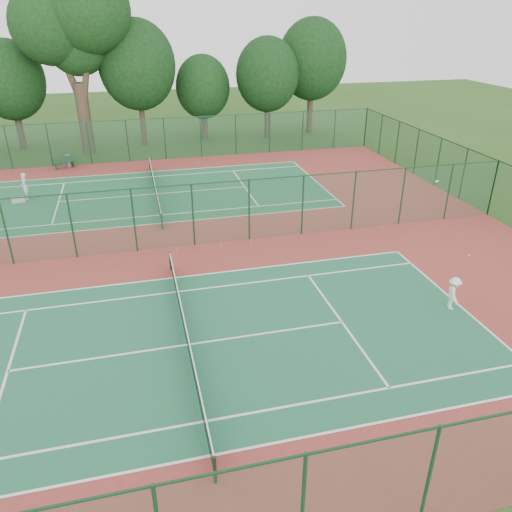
% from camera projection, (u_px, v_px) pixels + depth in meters
% --- Properties ---
extents(ground, '(120.00, 120.00, 0.00)m').
position_uv_depth(ground, '(167.00, 248.00, 27.00)').
color(ground, '#284C17').
rests_on(ground, ground).
extents(red_pad, '(40.00, 36.00, 0.01)m').
position_uv_depth(red_pad, '(167.00, 248.00, 27.00)').
color(red_pad, maroon).
rests_on(red_pad, ground).
extents(court_near, '(23.77, 10.97, 0.01)m').
position_uv_depth(court_near, '(187.00, 345.00, 19.17)').
color(court_near, '#1F6340').
rests_on(court_near, red_pad).
extents(court_far, '(23.77, 10.97, 0.01)m').
position_uv_depth(court_far, '(155.00, 194.00, 34.81)').
color(court_far, '#1F633A').
rests_on(court_far, red_pad).
extents(fence_north, '(40.00, 0.09, 3.50)m').
position_uv_depth(fence_north, '(146.00, 140.00, 41.86)').
color(fence_north, '#17462E').
rests_on(fence_north, ground).
extents(fence_east, '(0.09, 36.00, 3.50)m').
position_uv_depth(fence_east, '(493.00, 188.00, 30.57)').
color(fence_east, '#184A2B').
rests_on(fence_east, ground).
extents(fence_divider, '(40.00, 0.09, 3.50)m').
position_uv_depth(fence_divider, '(164.00, 218.00, 26.22)').
color(fence_divider, '#184A2C').
rests_on(fence_divider, ground).
extents(tennis_net_near, '(0.10, 12.90, 0.97)m').
position_uv_depth(tennis_net_near, '(186.00, 333.00, 18.93)').
color(tennis_net_near, '#12341B').
rests_on(tennis_net_near, ground).
extents(tennis_net_far, '(0.10, 12.90, 0.97)m').
position_uv_depth(tennis_net_far, '(155.00, 187.00, 34.58)').
color(tennis_net_far, '#163D1D').
rests_on(tennis_net_far, ground).
extents(player_near, '(0.81, 1.07, 1.47)m').
position_uv_depth(player_near, '(453.00, 293.00, 21.21)').
color(player_near, white).
rests_on(player_near, court_near).
extents(player_far, '(0.55, 0.72, 1.77)m').
position_uv_depth(player_far, '(25.00, 186.00, 33.58)').
color(player_far, silver).
rests_on(player_far, court_far).
extents(trash_bin, '(0.53, 0.53, 0.94)m').
position_uv_depth(trash_bin, '(69.00, 161.00, 40.69)').
color(trash_bin, slate).
rests_on(trash_bin, red_pad).
extents(bench, '(1.78, 1.06, 1.05)m').
position_uv_depth(bench, '(65.00, 162.00, 40.17)').
color(bench, '#12361D').
rests_on(bench, red_pad).
extents(kit_bag, '(0.89, 0.47, 0.31)m').
position_uv_depth(kit_bag, '(18.00, 200.00, 33.26)').
color(kit_bag, silver).
rests_on(kit_bag, red_pad).
extents(stray_ball_a, '(0.07, 0.07, 0.07)m').
position_uv_depth(stray_ball_a, '(178.00, 250.00, 26.68)').
color(stray_ball_a, '#CAF138').
rests_on(stray_ball_a, red_pad).
extents(stray_ball_b, '(0.07, 0.07, 0.07)m').
position_uv_depth(stray_ball_b, '(251.00, 242.00, 27.59)').
color(stray_ball_b, gold).
rests_on(stray_ball_b, red_pad).
extents(stray_ball_c, '(0.08, 0.08, 0.08)m').
position_uv_depth(stray_ball_c, '(221.00, 245.00, 27.17)').
color(stray_ball_c, yellow).
rests_on(stray_ball_c, red_pad).
extents(big_tree, '(9.71, 7.10, 14.91)m').
position_uv_depth(big_tree, '(72.00, 23.00, 40.49)').
color(big_tree, '#382B1E').
rests_on(big_tree, ground).
extents(evergreen_row, '(39.00, 5.00, 12.00)m').
position_uv_depth(evergreen_row, '(150.00, 143.00, 48.18)').
color(evergreen_row, black).
rests_on(evergreen_row, ground).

